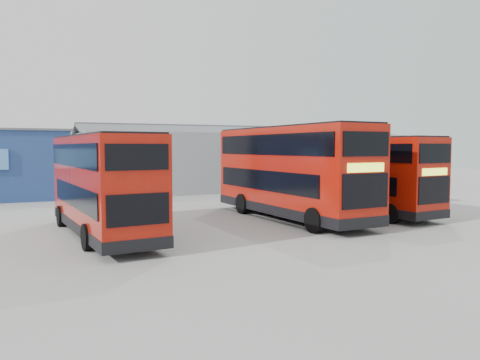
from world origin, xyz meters
TOP-DOWN VIEW (x-y plane):
  - ground_plane at (0.00, 0.00)m, footprint 120.00×120.00m
  - maintenance_shed at (8.00, 20.00)m, footprint 30.50×12.00m
  - double_decker_left at (-7.84, -0.81)m, footprint 3.44×10.41m
  - double_decker_centre at (1.94, 0.22)m, footprint 3.49×11.73m
  - double_decker_right at (6.58, 0.44)m, footprint 3.48×10.50m
  - single_decker_blue at (10.58, 7.38)m, footprint 3.54×11.96m

SIDE VIEW (x-z plane):
  - ground_plane at x=0.00m, z-range 0.00..0.00m
  - single_decker_blue at x=10.58m, z-range -0.01..3.19m
  - double_decker_left at x=-7.84m, z-range -0.01..4.32m
  - double_decker_right at x=6.58m, z-range -0.01..4.35m
  - double_decker_centre at x=1.94m, z-range -0.01..4.89m
  - maintenance_shed at x=8.00m, z-range -0.34..5.55m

